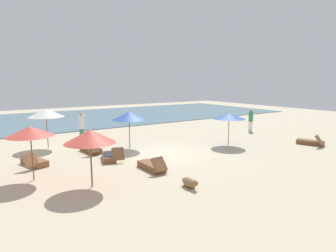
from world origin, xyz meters
name	(u,v)px	position (x,y,z in m)	size (l,w,h in m)	color
ground_plane	(161,153)	(0.00, 0.00, 0.00)	(60.00, 60.00, 0.00)	beige
ocean_water	(75,118)	(0.00, 17.00, 0.03)	(48.00, 16.00, 0.06)	slate
umbrella_0	(90,136)	(-4.69, -2.66, 1.89)	(1.84, 1.84, 2.14)	brown
umbrella_1	(46,113)	(-4.87, 4.65, 2.06)	(1.97, 1.97, 2.30)	olive
umbrella_2	(129,116)	(-0.94, 1.95, 1.91)	(1.96, 1.96, 2.14)	olive
umbrella_3	(229,116)	(4.41, -0.65, 1.78)	(1.94, 1.94, 1.95)	olive
umbrella_4	(30,131)	(-6.38, -0.72, 1.95)	(1.74, 1.74, 2.14)	brown
lounger_0	(34,162)	(-6.08, 1.36, 0.17)	(1.11, 1.78, 0.70)	brown
lounger_1	(311,142)	(8.70, -3.41, 0.17)	(1.13, 1.77, 0.71)	brown
lounger_2	(152,166)	(-1.86, -2.20, 0.17)	(0.66, 1.71, 0.69)	brown
lounger_3	(91,149)	(-3.13, 2.23, 0.18)	(0.84, 1.75, 0.70)	brown
lounger_5	(110,157)	(-2.84, 0.27, 0.18)	(1.06, 1.78, 0.70)	brown
person_0	(251,120)	(9.36, 1.81, 0.90)	(0.47, 0.47, 1.77)	white
person_1	(82,127)	(-2.71, 5.25, 0.98)	(0.41, 0.41, 1.93)	#338C59
dog	(190,183)	(-1.76, -4.74, 0.20)	(0.35, 0.82, 0.38)	olive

